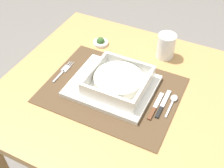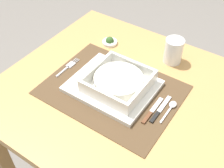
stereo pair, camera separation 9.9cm
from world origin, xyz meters
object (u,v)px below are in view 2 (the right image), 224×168
Objects in this scene: bread_knife at (151,112)px; drinking_glass at (173,52)px; porridge_bowl at (118,82)px; butter_knife at (159,111)px; dining_table at (121,111)px; fork at (69,66)px; spoon at (172,107)px; condiment_saucer at (110,42)px.

drinking_glass is at bearing 104.67° from bread_knife.
porridge_bowl is 0.17m from butter_knife.
porridge_bowl is at bearing -138.20° from dining_table.
porridge_bowl is 1.57× the size of fork.
drinking_glass is (-0.06, 0.28, 0.04)m from bread_knife.
spoon is 0.79× the size of butter_knife.
butter_knife is 1.36× the size of drinking_glass.
drinking_glass is 1.58× the size of condiment_saucer.
spoon is 1.71× the size of condiment_saucer.
fork is 0.40m from drinking_glass.
dining_table is 13.45× the size of condiment_saucer.
butter_knife is 1.05× the size of bread_knife.
condiment_saucer is at bearing 130.63° from porridge_bowl.
bread_knife is 0.41m from condiment_saucer.
spoon is 0.04m from butter_knife.
butter_knife is 0.03m from bread_knife.
bread_knife is 1.30× the size of drinking_glass.
bread_knife is (0.37, -0.03, 0.00)m from fork.
condiment_saucer reaches higher than bread_knife.
condiment_saucer is at bearing 75.26° from fork.
dining_table is at bearing -1.21° from fork.
fork is 1.27× the size of drinking_glass.
condiment_saucer is at bearing 147.80° from butter_knife.
porridge_bowl is at bearing 177.20° from butter_knife.
porridge_bowl is 0.20m from spoon.
condiment_saucer reaches higher than spoon.
butter_knife is (0.16, -0.02, 0.12)m from dining_table.
bread_knife is (-0.04, -0.06, -0.00)m from spoon.
dining_table is 0.26m from fork.
spoon is 0.83× the size of bread_knife.
butter_knife is at bearing -32.36° from condiment_saucer.
porridge_bowl is at bearing -171.61° from spoon.
fork is at bearing -140.46° from drinking_glass.
butter_knife and bread_knife have the same top height.
spoon reaches higher than fork.
drinking_glass reaches higher than spoon.
dining_table is 4.26× the size of porridge_bowl.
condiment_saucer reaches higher than fork.
dining_table is at bearing 41.80° from porridge_bowl.
butter_knife is (0.39, -0.01, 0.00)m from fork.
spoon reaches higher than bread_knife.
spoon is (0.18, 0.02, 0.12)m from dining_table.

